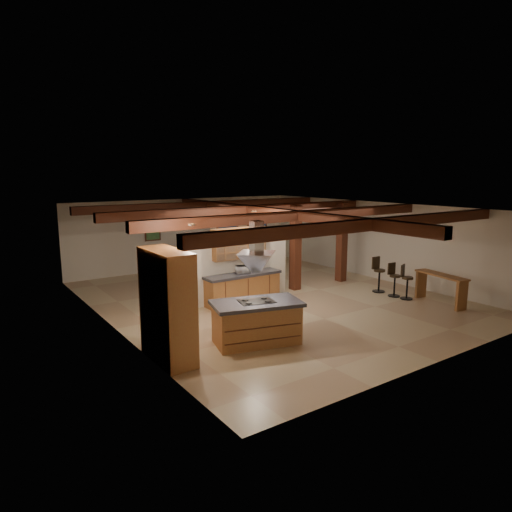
{
  "coord_description": "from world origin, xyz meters",
  "views": [
    {
      "loc": [
        -8.42,
        -11.29,
        3.98
      ],
      "look_at": [
        -0.24,
        0.5,
        1.34
      ],
      "focal_mm": 32.0,
      "sensor_mm": 36.0,
      "label": 1
    }
  ],
  "objects_px": {
    "kitchen_island": "(257,322)",
    "dining_table": "(208,275)",
    "sofa": "(250,258)",
    "bar_counter": "(441,284)"
  },
  "relations": [
    {
      "from": "kitchen_island",
      "to": "dining_table",
      "type": "bearing_deg",
      "value": 72.22
    },
    {
      "from": "dining_table",
      "to": "sofa",
      "type": "xyz_separation_m",
      "value": [
        3.24,
        2.08,
        -0.02
      ]
    },
    {
      "from": "dining_table",
      "to": "bar_counter",
      "type": "height_order",
      "value": "bar_counter"
    },
    {
      "from": "kitchen_island",
      "to": "dining_table",
      "type": "height_order",
      "value": "kitchen_island"
    },
    {
      "from": "dining_table",
      "to": "sofa",
      "type": "distance_m",
      "value": 3.85
    },
    {
      "from": "kitchen_island",
      "to": "bar_counter",
      "type": "bearing_deg",
      "value": -4.55
    },
    {
      "from": "sofa",
      "to": "dining_table",
      "type": "bearing_deg",
      "value": 51.25
    },
    {
      "from": "bar_counter",
      "to": "kitchen_island",
      "type": "bearing_deg",
      "value": 175.45
    },
    {
      "from": "kitchen_island",
      "to": "dining_table",
      "type": "distance_m",
      "value": 6.03
    },
    {
      "from": "sofa",
      "to": "bar_counter",
      "type": "height_order",
      "value": "bar_counter"
    }
  ]
}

